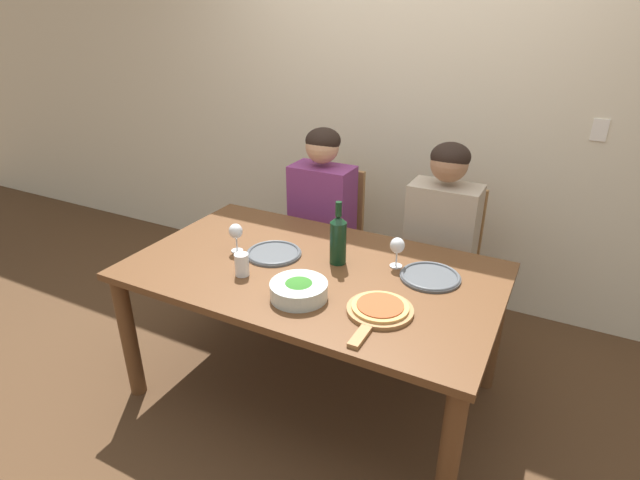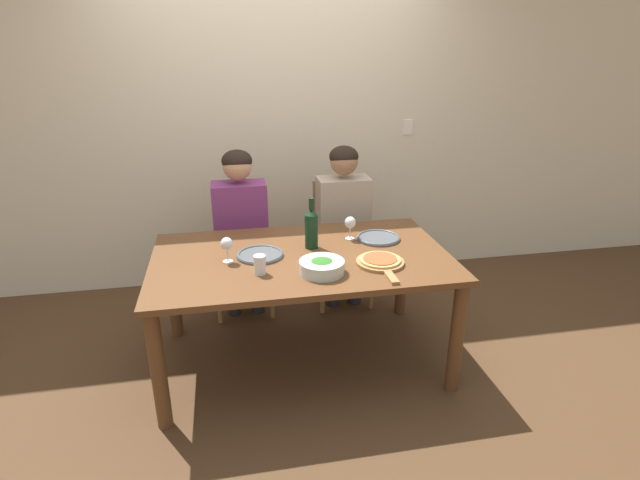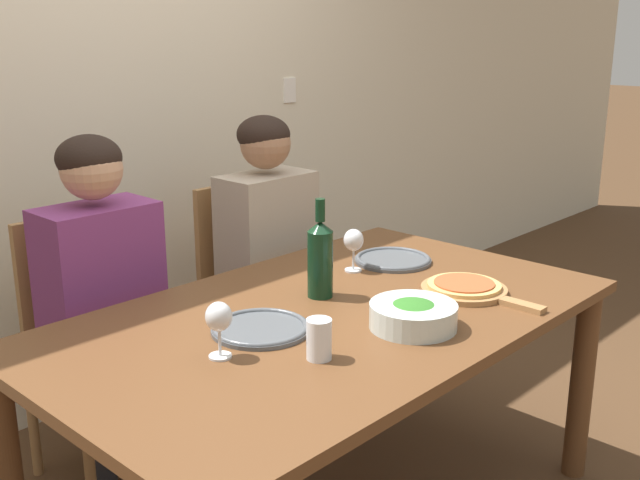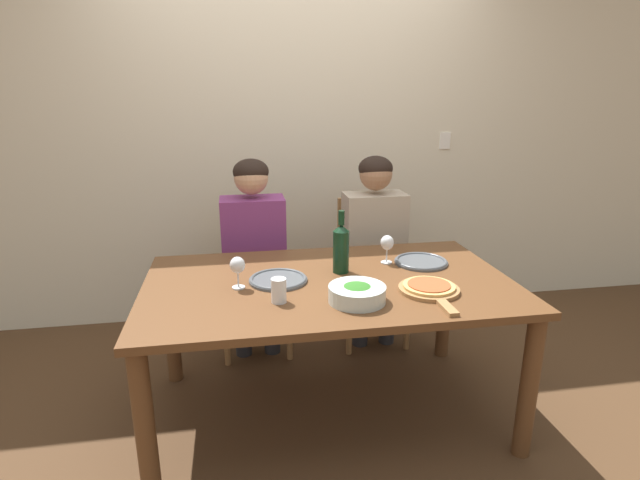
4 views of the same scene
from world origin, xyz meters
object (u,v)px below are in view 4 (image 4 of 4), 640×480
object	(u,v)px
wine_glass_left	(238,267)
water_tumbler	(279,290)
person_man	(375,234)
dinner_plate_right	(421,261)
chair_right	(369,264)
wine_bottle	(341,247)
dinner_plate_left	(278,279)
person_woman	(254,240)
pizza_on_board	(430,289)
broccoli_bowl	(357,293)
chair_left	(254,271)
wine_glass_right	(387,244)

from	to	relation	value
wine_glass_left	water_tumbler	bearing A→B (deg)	-48.33
person_man	dinner_plate_right	world-z (taller)	person_man
chair_right	water_tumbler	world-z (taller)	chair_right
wine_bottle	dinner_plate_left	distance (m)	0.35
dinner_plate_left	person_woman	bearing A→B (deg)	97.20
person_woman	pizza_on_board	distance (m)	1.19
person_man	wine_glass_left	xyz separation A→B (m)	(-0.86, -0.73, 0.10)
chair_right	wine_glass_left	distance (m)	1.25
person_man	broccoli_bowl	size ratio (longest dim) A/B	4.91
wine_bottle	dinner_plate_left	world-z (taller)	wine_bottle
water_tumbler	pizza_on_board	bearing A→B (deg)	-0.40
chair_left	dinner_plate_right	size ratio (longest dim) A/B	3.32
person_man	dinner_plate_left	xyz separation A→B (m)	(-0.67, -0.68, 0.00)
chair_left	dinner_plate_right	distance (m)	1.10
person_man	wine_bottle	bearing A→B (deg)	-119.87
dinner_plate_left	dinner_plate_right	xyz separation A→B (m)	(0.77, 0.13, 0.00)
pizza_on_board	wine_glass_left	world-z (taller)	wine_glass_left
person_man	wine_glass_right	size ratio (longest dim) A/B	8.10
chair_left	person_man	world-z (taller)	person_man
water_tumbler	wine_glass_right	bearing A→B (deg)	33.99
wine_bottle	person_man	bearing A→B (deg)	60.13
wine_bottle	pizza_on_board	size ratio (longest dim) A/B	0.76
chair_right	person_woman	distance (m)	0.80
chair_right	person_woman	size ratio (longest dim) A/B	0.76
person_woman	person_man	xyz separation A→B (m)	(0.75, 0.00, 0.00)
chair_left	person_woman	distance (m)	0.26
chair_right	person_woman	bearing A→B (deg)	-171.56
chair_right	broccoli_bowl	bearing A→B (deg)	-108.13
person_man	dinner_plate_left	size ratio (longest dim) A/B	4.39
chair_left	wine_bottle	size ratio (longest dim) A/B	2.93
wine_bottle	wine_glass_right	distance (m)	0.28
chair_right	wine_glass_left	xyz separation A→B (m)	(-0.86, -0.84, 0.34)
chair_right	dinner_plate_left	world-z (taller)	chair_right
chair_left	water_tumbler	bearing A→B (deg)	-86.29
chair_left	wine_glass_right	distance (m)	0.98
chair_right	water_tumbler	distance (m)	1.27
person_man	pizza_on_board	world-z (taller)	person_man
chair_right	wine_bottle	distance (m)	0.87
person_woman	wine_glass_right	world-z (taller)	person_woman
wine_glass_right	pizza_on_board	bearing A→B (deg)	-79.64
person_woman	broccoli_bowl	world-z (taller)	person_woman
person_woman	water_tumbler	size ratio (longest dim) A/B	11.38
dinner_plate_left	wine_glass_left	bearing A→B (deg)	-164.46
water_tumbler	dinner_plate_left	bearing A→B (deg)	85.55
wine_bottle	chair_left	bearing A→B (deg)	119.56
broccoli_bowl	wine_glass_right	size ratio (longest dim) A/B	1.65
wine_bottle	broccoli_bowl	size ratio (longest dim) A/B	1.27
dinner_plate_left	dinner_plate_right	bearing A→B (deg)	9.63
wine_glass_right	water_tumbler	distance (m)	0.73
person_woman	wine_glass_right	distance (m)	0.85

